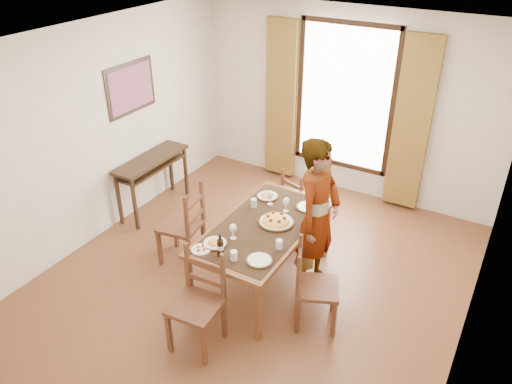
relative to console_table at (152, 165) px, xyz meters
The scene contains 22 objects.
ground 2.22m from the console_table, 16.47° to the right, with size 5.00×5.00×0.00m, color #4F2718.
room_shell 2.25m from the console_table, 13.10° to the right, with size 4.60×5.10×2.74m.
console_table is the anchor object (origin of this frame).
dining_table 2.20m from the console_table, 16.08° to the right, with size 0.94×1.80×0.76m.
chair_west 1.35m from the console_table, 34.50° to the right, with size 0.52×0.52×1.03m.
chair_north 2.09m from the console_table, 15.15° to the left, with size 0.50×0.50×0.89m.
chair_south 2.70m from the console_table, 40.82° to the right, with size 0.49×0.49×1.03m.
chair_east 3.04m from the console_table, 18.21° to the right, with size 0.56×0.56×0.96m.
man 2.69m from the console_table, ahead, with size 0.49×0.69×1.81m, color #989BA1.
plate_sw 2.20m from the console_table, 32.37° to the right, with size 0.27×0.27×0.05m, color silver, non-canonical shape.
plate_se 2.67m from the console_table, 26.53° to the right, with size 0.27×0.27×0.05m, color silver, non-canonical shape.
plate_nw 1.86m from the console_table, ahead, with size 0.27×0.27×0.05m, color silver, non-canonical shape.
plate_ne 2.38m from the console_table, ahead, with size 0.27×0.27×0.05m, color silver, non-canonical shape.
pasta_platter 2.27m from the console_table, 12.95° to the right, with size 0.40×0.40×0.10m, color #BB6418, non-canonical shape.
caprese_plate 2.23m from the console_table, 36.73° to the right, with size 0.20×0.20×0.04m, color silver, non-canonical shape.
wine_glass_a 2.21m from the console_table, 26.91° to the right, with size 0.08×0.08×0.18m, color white, non-canonical shape.
wine_glass_b 2.21m from the console_table, ahead, with size 0.08×0.08×0.18m, color white, non-canonical shape.
wine_glass_c 1.98m from the console_table, ahead, with size 0.08×0.08×0.18m, color white, non-canonical shape.
tumbler_a 2.63m from the console_table, 20.29° to the right, with size 0.07×0.07×0.10m, color silver.
tumbler_b 1.86m from the console_table, 10.39° to the right, with size 0.07×0.07×0.10m, color silver.
tumbler_c 2.53m from the console_table, 30.99° to the right, with size 0.07×0.07×0.10m, color silver.
wine_bottle 2.40m from the console_table, 32.98° to the right, with size 0.07×0.07×0.25m, color black, non-canonical shape.
Camera 1 is at (2.29, -3.99, 3.77)m, focal length 35.00 mm.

